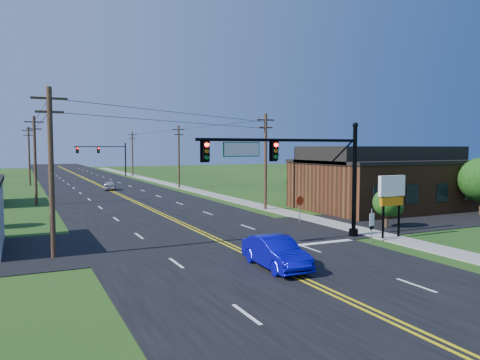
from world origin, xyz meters
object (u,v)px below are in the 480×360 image
signal_mast_main (297,166)px  stop_sign (300,203)px  signal_mast_far (103,154)px  route_sign (372,223)px  blue_car (276,253)px

signal_mast_main → stop_sign: size_ratio=5.29×
signal_mast_far → route_sign: size_ratio=5.23×
blue_car → route_sign: 9.00m
signal_mast_main → stop_sign: signal_mast_main is taller
signal_mast_far → stop_sign: bearing=-86.5°
signal_mast_main → blue_car: signal_mast_main is taller
route_sign → signal_mast_main: bearing=135.3°
signal_mast_main → route_sign: (4.22, -2.02, -3.53)m
blue_car → signal_mast_main: bearing=50.7°
route_sign → blue_car: bearing=179.9°
signal_mast_main → signal_mast_far: same height
signal_mast_main → signal_mast_far: (0.10, 72.00, -0.20)m
signal_mast_main → route_sign: signal_mast_main is taller
signal_mast_far → route_sign: 74.21m
blue_car → stop_sign: (8.44, 11.02, 0.78)m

